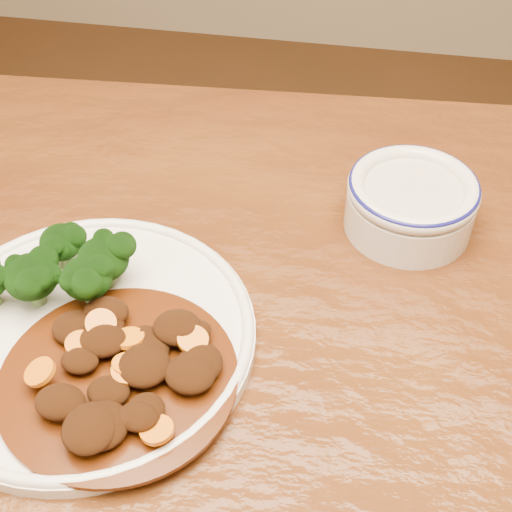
# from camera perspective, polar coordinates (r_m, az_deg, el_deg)

# --- Properties ---
(dining_table) EXTENTS (1.56, 1.00, 0.75)m
(dining_table) POSITION_cam_1_polar(r_m,az_deg,el_deg) (0.69, 0.07, -13.22)
(dining_table) COLOR #582F0F
(dining_table) RESTS_ON ground
(dinner_plate) EXTENTS (0.30, 0.30, 0.02)m
(dinner_plate) POSITION_cam_1_polar(r_m,az_deg,el_deg) (0.65, -13.37, -6.15)
(dinner_plate) COLOR white
(dinner_plate) RESTS_ON dining_table
(broccoli_florets) EXTENTS (0.14, 0.10, 0.05)m
(broccoli_florets) POSITION_cam_1_polar(r_m,az_deg,el_deg) (0.66, -15.46, -0.96)
(broccoli_florets) COLOR #68914B
(broccoli_florets) RESTS_ON dinner_plate
(mince_stew) EXTENTS (0.20, 0.20, 0.03)m
(mince_stew) POSITION_cam_1_polar(r_m,az_deg,el_deg) (0.60, -10.43, -8.88)
(mince_stew) COLOR #4C2008
(mince_stew) RESTS_ON dinner_plate
(dip_bowl) EXTENTS (0.13, 0.13, 0.06)m
(dip_bowl) POSITION_cam_1_polar(r_m,az_deg,el_deg) (0.74, 12.29, 4.28)
(dip_bowl) COLOR silver
(dip_bowl) RESTS_ON dining_table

